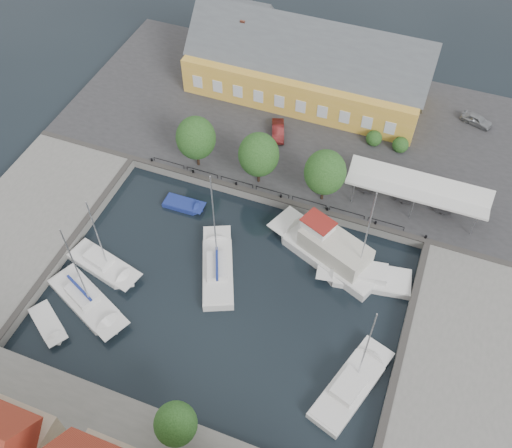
% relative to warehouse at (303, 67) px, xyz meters
% --- Properties ---
extents(ground, '(140.00, 140.00, 0.00)m').
position_rel_warehouse_xyz_m(ground, '(2.60, -28.36, -4.43)').
color(ground, black).
rests_on(ground, ground).
extents(north_quay, '(56.00, 26.00, 1.00)m').
position_rel_warehouse_xyz_m(north_quay, '(2.60, -5.36, -3.93)').
color(north_quay, '#2D2D30').
rests_on(north_quay, ground).
extents(west_quay, '(12.00, 24.00, 1.00)m').
position_rel_warehouse_xyz_m(west_quay, '(-19.40, -30.36, -3.93)').
color(west_quay, slate).
rests_on(west_quay, ground).
extents(east_quay, '(12.00, 24.00, 1.00)m').
position_rel_warehouse_xyz_m(east_quay, '(24.60, -30.36, -3.93)').
color(east_quay, slate).
rests_on(east_quay, ground).
extents(quay_edge_fittings, '(56.00, 24.72, 0.40)m').
position_rel_warehouse_xyz_m(quay_edge_fittings, '(2.62, -23.61, -3.37)').
color(quay_edge_fittings, '#383533').
rests_on(quay_edge_fittings, north_quay).
extents(warehouse, '(28.56, 14.00, 9.55)m').
position_rel_warehouse_xyz_m(warehouse, '(0.00, 0.00, 0.00)').
color(warehouse, gold).
rests_on(warehouse, north_quay).
extents(tent_canopy, '(14.00, 4.00, 2.83)m').
position_rel_warehouse_xyz_m(tent_canopy, '(16.60, -13.86, -0.74)').
color(tent_canopy, silver).
rests_on(tent_canopy, north_quay).
extents(quay_trees, '(18.20, 4.20, 6.30)m').
position_rel_warehouse_xyz_m(quay_trees, '(0.60, -16.36, 0.45)').
color(quay_trees, black).
rests_on(quay_trees, north_quay).
extents(car_silver, '(3.88, 2.46, 1.23)m').
position_rel_warehouse_xyz_m(car_silver, '(20.99, 1.34, -2.81)').
color(car_silver, '#93969A').
rests_on(car_silver, north_quay).
extents(car_red, '(2.56, 4.05, 1.26)m').
position_rel_warehouse_xyz_m(car_red, '(0.07, -8.75, -2.80)').
color(car_red, '#531313').
rests_on(car_red, north_quay).
extents(center_sailboat, '(6.26, 9.51, 12.74)m').
position_rel_warehouse_xyz_m(center_sailboat, '(0.88, -28.05, -4.06)').
color(center_sailboat, white).
rests_on(center_sailboat, ground).
extents(trawler, '(12.53, 7.94, 5.00)m').
position_rel_warehouse_xyz_m(trawler, '(10.22, -22.65, -3.41)').
color(trawler, white).
rests_on(trawler, ground).
extents(east_boat_a, '(9.20, 4.29, 12.49)m').
position_rel_warehouse_xyz_m(east_boat_a, '(14.30, -23.81, -4.17)').
color(east_boat_a, white).
rests_on(east_boat_a, ground).
extents(east_boat_c, '(5.50, 9.39, 11.51)m').
position_rel_warehouse_xyz_m(east_boat_c, '(15.68, -34.93, -4.17)').
color(east_boat_c, white).
rests_on(east_boat_c, ground).
extents(west_boat_c, '(8.05, 4.22, 10.59)m').
position_rel_warehouse_xyz_m(west_boat_c, '(-9.61, -31.46, -4.17)').
color(west_boat_c, white).
rests_on(west_boat_c, ground).
extents(west_boat_d, '(9.46, 6.24, 12.24)m').
position_rel_warehouse_xyz_m(west_boat_d, '(-8.93, -35.50, -4.16)').
color(west_boat_d, white).
rests_on(west_boat_d, ground).
extents(launch_sw, '(5.06, 4.16, 0.98)m').
position_rel_warehouse_xyz_m(launch_sw, '(-10.96, -38.72, -4.34)').
color(launch_sw, white).
rests_on(launch_sw, ground).
extents(launch_nw, '(4.46, 1.84, 0.88)m').
position_rel_warehouse_xyz_m(launch_nw, '(-5.81, -21.64, -4.34)').
color(launch_nw, navy).
rests_on(launch_nw, ground).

